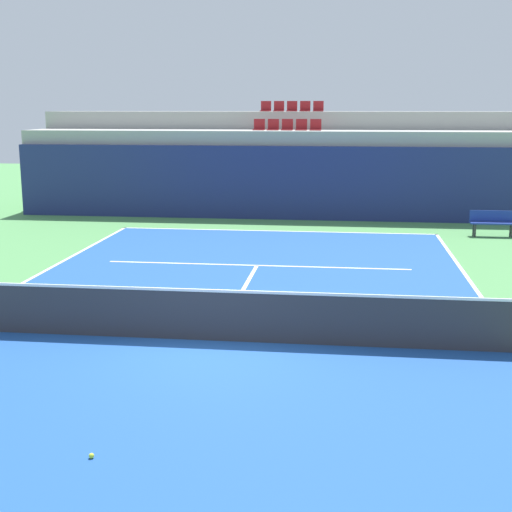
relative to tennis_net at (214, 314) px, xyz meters
name	(u,v)px	position (x,y,z in m)	size (l,w,h in m)	color
ground_plane	(214,341)	(0.00, 0.00, -0.51)	(80.00, 80.00, 0.00)	#4C8C4C
court_surface	(214,341)	(0.00, 0.00, -0.50)	(11.00, 24.00, 0.01)	#1E4C99
baseline_far	(276,231)	(0.00, 11.95, -0.50)	(11.00, 0.10, 0.00)	white
service_line_far	(257,265)	(0.00, 6.40, -0.50)	(8.26, 0.10, 0.00)	white
centre_service_line	(240,296)	(0.00, 3.20, -0.50)	(0.10, 6.40, 0.00)	white
back_wall	(284,183)	(0.00, 14.73, 0.89)	(20.95, 0.30, 2.79)	navy
stands_tier_lower	(287,173)	(0.00, 16.08, 1.16)	(20.95, 2.40, 3.34)	#9E9E99
stands_tier_upper	(291,159)	(0.00, 18.48, 1.52)	(20.95, 2.40, 4.06)	#9E9E99
seating_row_lower	(287,127)	(0.00, 16.17, 2.96)	(2.68, 0.44, 0.44)	maroon
seating_row_upper	(292,108)	(0.00, 18.57, 3.68)	(2.68, 0.44, 0.44)	maroon
tennis_net	(214,314)	(0.00, 0.00, 0.00)	(11.08, 0.08, 1.07)	black
player_bench	(493,221)	(7.26, 11.91, 0.00)	(1.50, 0.40, 0.85)	navy
tennis_ball_0	(91,456)	(-0.68, -4.61, -0.47)	(0.07, 0.07, 0.07)	#CCE033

